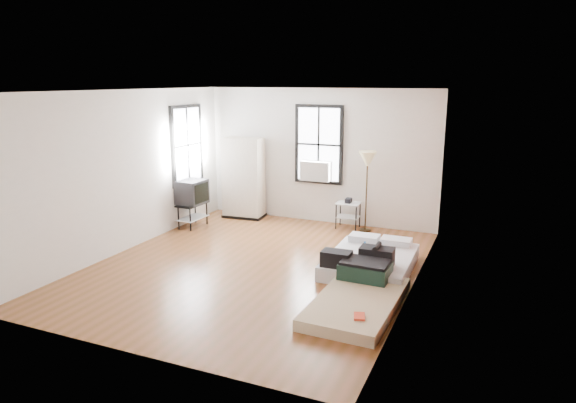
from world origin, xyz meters
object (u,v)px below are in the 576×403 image
at_px(floor_lamp, 367,164).
at_px(tv_stand, 192,194).
at_px(mattress_main, 370,260).
at_px(wardrobe, 244,178).
at_px(mattress_bare, 359,294).
at_px(side_table, 348,208).

relative_size(floor_lamp, tv_stand, 1.64).
height_order(mattress_main, wardrobe, wardrobe).
xyz_separation_m(mattress_main, wardrobe, (-3.36, 2.06, 0.72)).
height_order(mattress_main, mattress_bare, mattress_main).
relative_size(mattress_bare, tv_stand, 1.99).
distance_m(mattress_bare, floor_lamp, 3.68).
distance_m(side_table, floor_lamp, 1.03).
bearing_deg(mattress_bare, floor_lamp, 105.06).
distance_m(wardrobe, floor_lamp, 2.78).
height_order(mattress_bare, wardrobe, wardrobe).
bearing_deg(floor_lamp, tv_stand, -161.66).
relative_size(mattress_main, floor_lamp, 1.10).
bearing_deg(mattress_bare, mattress_main, 99.63).
distance_m(mattress_main, wardrobe, 4.01).
bearing_deg(tv_stand, wardrobe, 63.81).
height_order(mattress_main, floor_lamp, floor_lamp).
xyz_separation_m(mattress_bare, wardrobe, (-3.55, 3.37, 0.75)).
bearing_deg(side_table, mattress_main, -64.72).
relative_size(mattress_main, tv_stand, 1.80).
distance_m(mattress_main, mattress_bare, 1.33).
distance_m(mattress_main, tv_stand, 4.11).
xyz_separation_m(mattress_bare, tv_stand, (-4.15, 2.26, 0.58)).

